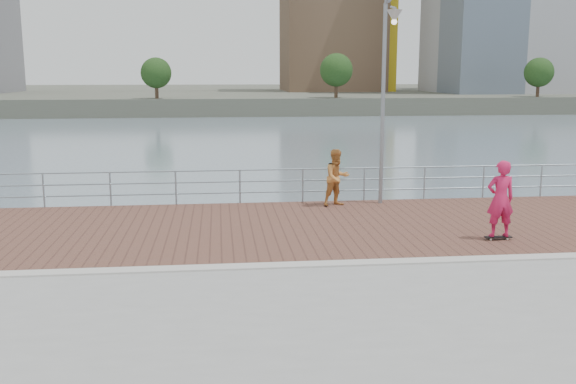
{
  "coord_description": "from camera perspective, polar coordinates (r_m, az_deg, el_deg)",
  "views": [
    {
      "loc": [
        -1.69,
        -13.49,
        4.25
      ],
      "look_at": [
        0.0,
        2.0,
        1.3
      ],
      "focal_mm": 40.0,
      "sensor_mm": 36.0,
      "label": 1
    }
  ],
  "objects": [
    {
      "name": "water",
      "position": [
        14.96,
        0.85,
        -13.97
      ],
      "size": [
        400.0,
        400.0,
        0.0
      ],
      "primitive_type": "plane",
      "color": "slate",
      "rests_on": "ground"
    },
    {
      "name": "street_lamp",
      "position": [
        20.21,
        8.87,
        11.3
      ],
      "size": [
        0.46,
        1.34,
        6.33
      ],
      "color": "gray",
      "rests_on": "brick_lane"
    },
    {
      "name": "far_shore",
      "position": [
        136.09,
        -5.56,
        8.56
      ],
      "size": [
        320.0,
        95.0,
        2.5
      ],
      "primitive_type": "cube",
      "color": "#4C5142",
      "rests_on": "ground"
    },
    {
      "name": "skateboard",
      "position": [
        17.22,
        18.17,
        -3.84
      ],
      "size": [
        0.69,
        0.18,
        0.08
      ],
      "rotation": [
        0.0,
        0.0,
        -0.0
      ],
      "color": "black",
      "rests_on": "brick_lane"
    },
    {
      "name": "guardrail",
      "position": [
        20.87,
        -1.49,
        0.9
      ],
      "size": [
        39.06,
        0.06,
        1.13
      ],
      "color": "#8C9EA8",
      "rests_on": "brick_lane"
    },
    {
      "name": "shoreline_trees",
      "position": [
        90.6,
        -9.13,
        10.46
      ],
      "size": [
        109.22,
        4.66,
        6.21
      ],
      "color": "#473323",
      "rests_on": "far_shore"
    },
    {
      "name": "brick_lane",
      "position": [
        17.69,
        -0.56,
        -3.15
      ],
      "size": [
        40.0,
        6.8,
        0.02
      ],
      "primitive_type": "cube",
      "color": "brown",
      "rests_on": "seawall"
    },
    {
      "name": "bystander",
      "position": [
        20.36,
        4.37,
        1.28
      ],
      "size": [
        1.07,
        0.97,
        1.81
      ],
      "primitive_type": "imported",
      "rotation": [
        0.0,
        0.0,
        0.39
      ],
      "color": "#CD833C",
      "rests_on": "brick_lane"
    },
    {
      "name": "skateboarder",
      "position": [
        17.01,
        18.37,
        -0.57
      ],
      "size": [
        0.71,
        0.47,
        1.95
      ],
      "primitive_type": "imported",
      "rotation": [
        0.0,
        0.0,
        3.14
      ],
      "color": "#CD1B4D",
      "rests_on": "skateboard"
    },
    {
      "name": "curb",
      "position": [
        14.24,
        0.88,
        -6.52
      ],
      "size": [
        40.0,
        0.4,
        0.06
      ],
      "primitive_type": "cube",
      "color": "#B7B5AD",
      "rests_on": "seawall"
    }
  ]
}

